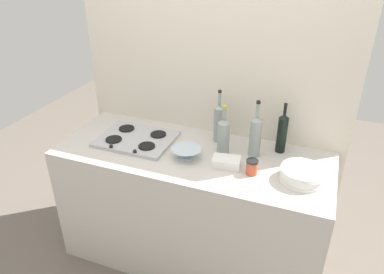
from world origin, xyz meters
name	(u,v)px	position (x,y,z in m)	size (l,w,h in m)	color
ground_plane	(192,253)	(0.00, 0.00, 0.00)	(6.00, 6.00, 0.00)	#6B6056
counter_block	(192,207)	(0.00, 0.00, 0.45)	(1.80, 0.70, 0.90)	beige
backsplash_panel	(211,108)	(0.00, 0.38, 1.06)	(1.90, 0.06, 2.13)	beige
stovetop_hob	(136,139)	(-0.42, 0.02, 0.91)	(0.51, 0.39, 0.04)	#B2B2B7
plate_stack	(302,175)	(0.70, -0.06, 0.94)	(0.25, 0.25, 0.08)	white
wine_bottle_leftmost	(219,122)	(0.11, 0.22, 1.04)	(0.07, 0.07, 0.37)	gray
wine_bottle_mid_left	(224,135)	(0.19, 0.08, 1.03)	(0.08, 0.08, 0.33)	gray
wine_bottle_mid_right	(282,133)	(0.53, 0.23, 1.04)	(0.06, 0.06, 0.34)	black
wine_bottle_rightmost	(255,135)	(0.38, 0.13, 1.04)	(0.07, 0.07, 0.38)	gray
mixing_bowl	(186,153)	(-0.01, -0.07, 0.94)	(0.19, 0.19, 0.07)	silver
butter_dish	(226,162)	(0.25, -0.07, 0.93)	(0.17, 0.11, 0.06)	white
condiment_jar_front	(252,167)	(0.42, -0.09, 0.95)	(0.07, 0.07, 0.09)	#C64C2D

